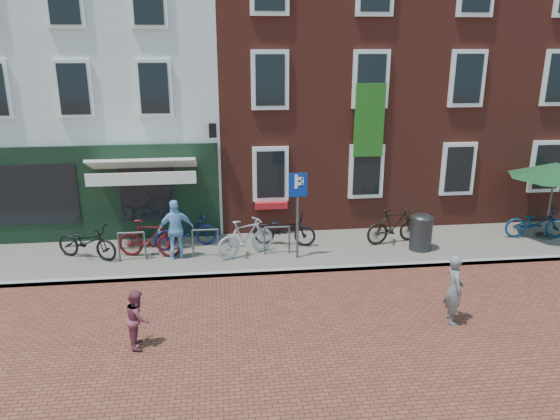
{
  "coord_description": "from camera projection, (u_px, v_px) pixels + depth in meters",
  "views": [
    {
      "loc": [
        -1.05,
        -12.7,
        5.82
      ],
      "look_at": [
        0.57,
        1.05,
        1.45
      ],
      "focal_mm": 33.95,
      "sensor_mm": 36.0,
      "label": 1
    }
  ],
  "objects": [
    {
      "name": "building_brick_right",
      "position": [
        457.0,
        66.0,
        19.91
      ],
      "size": [
        6.0,
        8.0,
        10.0
      ],
      "primitive_type": "cube",
      "color": "maroon",
      "rests_on": "ground"
    },
    {
      "name": "cafe_person",
      "position": [
        176.0,
        229.0,
        14.52
      ],
      "size": [
        1.05,
        0.62,
        1.68
      ],
      "primitive_type": "imported",
      "rotation": [
        0.0,
        0.0,
        3.37
      ],
      "color": "#7CB9E6",
      "rests_on": "sidewalk"
    },
    {
      "name": "sidewalk",
      "position": [
        293.0,
        251.0,
        15.42
      ],
      "size": [
        24.0,
        3.0,
        0.1
      ],
      "primitive_type": "cube",
      "color": "slate",
      "rests_on": "ground"
    },
    {
      "name": "building_stucco",
      "position": [
        103.0,
        82.0,
        18.61
      ],
      "size": [
        8.0,
        8.0,
        9.0
      ],
      "primitive_type": "cube",
      "color": "silver",
      "rests_on": "ground"
    },
    {
      "name": "boy",
      "position": [
        138.0,
        318.0,
        10.51
      ],
      "size": [
        0.5,
        0.62,
        1.2
      ],
      "primitive_type": "imported",
      "rotation": [
        0.0,
        0.0,
        1.64
      ],
      "color": "#843648",
      "rests_on": "ground"
    },
    {
      "name": "building_brick_mid",
      "position": [
        300.0,
        67.0,
        19.24
      ],
      "size": [
        6.0,
        8.0,
        10.0
      ],
      "primitive_type": "cube",
      "color": "maroon",
      "rests_on": "ground"
    },
    {
      "name": "bicycle_3",
      "position": [
        246.0,
        238.0,
        14.77
      ],
      "size": [
        1.83,
        1.26,
        1.08
      ],
      "primitive_type": "imported",
      "rotation": [
        0.0,
        0.0,
        2.04
      ],
      "color": "#A9A9AC",
      "rests_on": "sidewalk"
    },
    {
      "name": "bicycle_6",
      "position": [
        536.0,
        223.0,
        16.16
      ],
      "size": [
        1.93,
        0.93,
        0.97
      ],
      "primitive_type": "imported",
      "rotation": [
        0.0,
        0.0,
        1.41
      ],
      "color": "navy",
      "rests_on": "sidewalk"
    },
    {
      "name": "parking_sign",
      "position": [
        298.0,
        200.0,
        14.28
      ],
      "size": [
        0.5,
        0.08,
        2.43
      ],
      "color": "#4C4C4F",
      "rests_on": "sidewalk"
    },
    {
      "name": "litter_bin",
      "position": [
        421.0,
        230.0,
        15.21
      ],
      "size": [
        0.63,
        0.63,
        1.16
      ],
      "color": "#323134",
      "rests_on": "sidewalk"
    },
    {
      "name": "woman",
      "position": [
        454.0,
        289.0,
        11.35
      ],
      "size": [
        0.43,
        0.61,
        1.57
      ],
      "primitive_type": "imported",
      "rotation": [
        0.0,
        0.0,
        1.46
      ],
      "color": "slate",
      "rests_on": "ground"
    },
    {
      "name": "bicycle_0",
      "position": [
        87.0,
        242.0,
        14.61
      ],
      "size": [
        1.95,
        1.33,
        0.97
      ],
      "primitive_type": "imported",
      "rotation": [
        0.0,
        0.0,
        1.16
      ],
      "color": "black",
      "rests_on": "sidewalk"
    },
    {
      "name": "bicycle_2",
      "position": [
        186.0,
        232.0,
        15.38
      ],
      "size": [
        1.96,
        1.13,
        0.97
      ],
      "primitive_type": "imported",
      "rotation": [
        0.0,
        0.0,
        1.85
      ],
      "color": "navy",
      "rests_on": "sidewalk"
    },
    {
      "name": "bicycle_1",
      "position": [
        149.0,
        238.0,
        14.7
      ],
      "size": [
        1.86,
        0.86,
        1.08
      ],
      "primitive_type": "imported",
      "rotation": [
        0.0,
        0.0,
        1.37
      ],
      "color": "#500C10",
      "rests_on": "sidewalk"
    },
    {
      "name": "bicycle_4",
      "position": [
        284.0,
        229.0,
        15.58
      ],
      "size": [
        1.95,
        1.09,
        0.97
      ],
      "primitive_type": "imported",
      "rotation": [
        0.0,
        0.0,
        1.32
      ],
      "color": "black",
      "rests_on": "sidewalk"
    },
    {
      "name": "bicycle_5",
      "position": [
        394.0,
        226.0,
        15.73
      ],
      "size": [
        1.86,
        0.88,
        1.08
      ],
      "primitive_type": "imported",
      "rotation": [
        0.0,
        0.0,
        1.79
      ],
      "color": "black",
      "rests_on": "sidewalk"
    },
    {
      "name": "ground",
      "position": [
        263.0,
        275.0,
        13.9
      ],
      "size": [
        80.0,
        80.0,
        0.0
      ],
      "primitive_type": "plane",
      "color": "brown"
    },
    {
      "name": "parasol",
      "position": [
        556.0,
        167.0,
        15.67
      ],
      "size": [
        2.65,
        2.65,
        2.46
      ],
      "color": "#4C4C4F",
      "rests_on": "sidewalk"
    }
  ]
}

